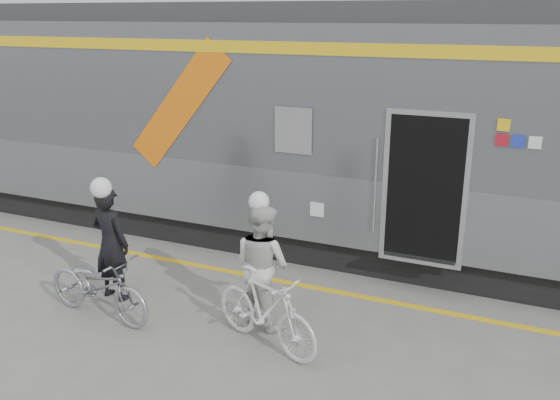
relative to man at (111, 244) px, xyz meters
The scene contains 9 objects.
ground 1.87m from the man, 25.03° to the right, with size 90.00×90.00×0.00m, color slate.
train 4.10m from the man, 63.10° to the left, with size 24.00×3.17×4.10m.
safety_strip 2.25m from the man, 43.59° to the left, with size 24.00×0.12×0.01m, color yellow.
man is the anchor object (origin of this frame).
bicycle_left 0.69m from the man, 70.02° to the right, with size 0.61×1.74×0.92m, color #999CA1.
woman 2.27m from the man, ahead, with size 0.80×0.62×1.65m, color beige.
bicycle_right 2.61m from the man, ahead, with size 0.47×1.66×1.00m, color silver.
helmet_man 0.98m from the man, ahead, with size 0.29×0.29×0.29m, color white.
helmet_woman 2.46m from the man, ahead, with size 0.26×0.26×0.26m, color white.
Camera 1 is at (3.80, -5.44, 3.94)m, focal length 38.00 mm.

